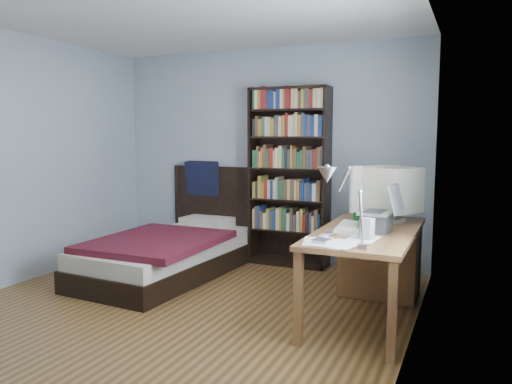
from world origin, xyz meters
TOP-DOWN VIEW (x-y plane):
  - room at (0.03, -0.00)m, footprint 4.20×4.24m
  - desk at (1.50, 1.07)m, footprint 0.75×1.61m
  - crt_monitor at (1.59, 1.08)m, footprint 0.60×0.55m
  - laptop at (1.60, 0.58)m, footprint 0.33×0.33m
  - desk_lamp at (1.50, -0.44)m, footprint 0.22×0.50m
  - keyboard at (1.38, 0.58)m, footprint 0.23×0.51m
  - speaker at (1.58, 0.23)m, footprint 0.10×0.10m
  - soda_can at (1.37, 0.83)m, footprint 0.06×0.06m
  - mouse at (1.48, 0.94)m, footprint 0.07×0.12m
  - phone_silver at (1.27, 0.32)m, footprint 0.08×0.12m
  - phone_grey at (1.27, 0.18)m, footprint 0.06×0.10m
  - external_drive at (1.30, 0.00)m, footprint 0.13×0.13m
  - bookshelf at (0.35, 1.94)m, footprint 0.91×0.30m
  - bed at (-0.69, 1.13)m, footprint 1.21×2.20m

SIDE VIEW (x-z plane):
  - bed at x=-0.69m, z-range -0.33..0.84m
  - desk at x=1.50m, z-range 0.05..0.78m
  - phone_grey at x=1.27m, z-range 0.73..0.75m
  - external_drive at x=1.30m, z-range 0.73..0.75m
  - phone_silver at x=1.27m, z-range 0.73..0.75m
  - keyboard at x=1.38m, z-range 0.72..0.77m
  - mouse at x=1.48m, z-range 0.73..0.77m
  - soda_can at x=1.37m, z-range 0.73..0.84m
  - speaker at x=1.58m, z-range 0.73..0.89m
  - laptop at x=1.60m, z-range 0.65..1.03m
  - crt_monitor at x=1.59m, z-range 0.76..1.25m
  - bookshelf at x=0.35m, z-range 0.00..2.02m
  - desk_lamp at x=1.50m, z-range 0.91..1.49m
  - room at x=0.03m, z-range 0.00..2.50m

